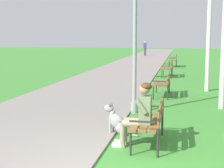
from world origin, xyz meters
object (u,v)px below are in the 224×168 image
Objects in this scene: dog_grey at (119,123)px; lamp_post_near at (135,39)px; person_seated_on_near_bench at (140,112)px; park_bench_furthest at (174,60)px; park_bench_mid at (164,82)px; pedestrian_distant at (145,48)px; park_bench_near at (151,119)px; park_bench_far at (168,67)px.

lamp_post_near reaches higher than dog_grey.
dog_grey is at bearing 126.31° from person_seated_on_near_bench.
lamp_post_near is at bearing 99.77° from person_seated_on_near_bench.
dog_grey is at bearing -92.50° from park_bench_furthest.
person_seated_on_near_bench reaches higher than park_bench_furthest.
park_bench_mid is 12.40m from park_bench_furthest.
lamp_post_near is at bearing 89.05° from dog_grey.
pedestrian_distant reaches higher than dog_grey.
lamp_post_near reaches higher than park_bench_furthest.
park_bench_near is 1.20× the size of person_seated_on_near_bench.
lamp_post_near is (-0.59, -8.90, 1.54)m from park_bench_far.
park_bench_near is 1.00× the size of park_bench_mid.
lamp_post_near is (-0.72, -15.22, 1.54)m from park_bench_furthest.
park_bench_mid is at bearing 88.48° from person_seated_on_near_bench.
park_bench_near is 5.58m from park_bench_mid.
park_bench_mid is (-0.05, 5.58, 0.00)m from park_bench_near.
park_bench_far is at bearing 90.57° from park_bench_near.
pedestrian_distant is (-3.41, 25.84, 0.33)m from park_bench_mid.
dog_grey is (-0.69, -5.01, -0.25)m from park_bench_mid.
park_bench_furthest is 0.38× the size of lamp_post_near.
person_seated_on_near_bench is (-0.21, -0.16, 0.17)m from park_bench_near.
lamp_post_near is (-0.65, -2.83, 1.54)m from park_bench_mid.
park_bench_far is 1.82× the size of dog_grey.
park_bench_far reaches higher than dog_grey.
park_bench_mid reaches higher than dog_grey.
park_bench_far is at bearing 86.19° from lamp_post_near.
person_seated_on_near_bench is 0.76× the size of pedestrian_distant.
park_bench_furthest is 17.42m from dog_grey.
park_bench_mid is 1.00× the size of park_bench_furthest.
pedestrian_distant is (-3.35, 19.77, 0.33)m from park_bench_far.
dog_grey is 0.21× the size of lamp_post_near.
pedestrian_distant is at bearing 97.51° from park_bench_mid.
person_seated_on_near_bench is 1.52× the size of dog_grey.
park_bench_near is 31.61m from pedestrian_distant.
lamp_post_near is 2.40× the size of pedestrian_distant.
pedestrian_distant is at bearing 96.29° from park_bench_near.
park_bench_far is 6.32m from park_bench_furthest.
pedestrian_distant reaches higher than park_bench_near.
pedestrian_distant is (-2.72, 30.85, 0.58)m from dog_grey.
park_bench_mid is 1.82× the size of dog_grey.
park_bench_near is at bearing -90.05° from park_bench_furthest.
park_bench_mid is 5.06m from dog_grey.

